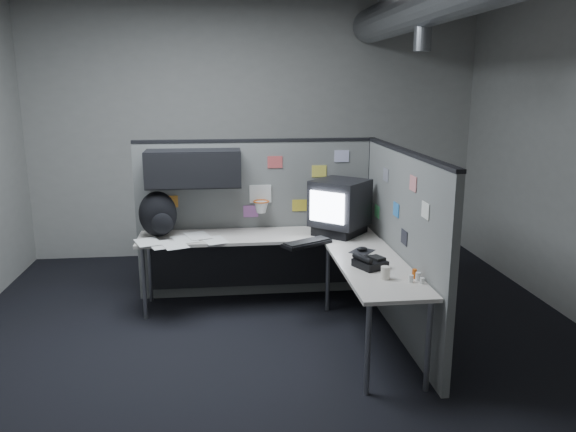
{
  "coord_description": "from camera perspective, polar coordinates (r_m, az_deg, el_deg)",
  "views": [
    {
      "loc": [
        -0.41,
        -4.31,
        2.16
      ],
      "look_at": [
        0.13,
        0.35,
        1.06
      ],
      "focal_mm": 35.0,
      "sensor_mm": 36.0,
      "label": 1
    }
  ],
  "objects": [
    {
      "name": "room",
      "position": [
        4.42,
        6.21,
        12.32
      ],
      "size": [
        5.62,
        5.62,
        3.22
      ],
      "color": "black",
      "rests_on": "ground"
    },
    {
      "name": "partition_back",
      "position": [
        5.66,
        -4.85,
        1.33
      ],
      "size": [
        2.44,
        0.42,
        1.63
      ],
      "color": "slate",
      "rests_on": "ground"
    },
    {
      "name": "partition_right",
      "position": [
        4.95,
        11.46,
        -2.75
      ],
      "size": [
        0.07,
        2.23,
        1.63
      ],
      "color": "slate",
      "rests_on": "ground"
    },
    {
      "name": "desk",
      "position": [
        5.27,
        -0.22,
        -3.83
      ],
      "size": [
        2.31,
        2.11,
        0.73
      ],
      "color": "beige",
      "rests_on": "ground"
    },
    {
      "name": "monitor",
      "position": [
        5.47,
        5.29,
        0.97
      ],
      "size": [
        0.66,
        0.66,
        0.53
      ],
      "rotation": [
        0.0,
        0.0,
        0.07
      ],
      "color": "black",
      "rests_on": "desk"
    },
    {
      "name": "keyboard",
      "position": [
        5.12,
        1.93,
        -2.75
      ],
      "size": [
        0.49,
        0.38,
        0.04
      ],
      "rotation": [
        0.0,
        0.0,
        -0.27
      ],
      "color": "black",
      "rests_on": "desk"
    },
    {
      "name": "mouse",
      "position": [
        4.97,
        7.54,
        -3.44
      ],
      "size": [
        0.26,
        0.26,
        0.04
      ],
      "rotation": [
        0.0,
        0.0,
        0.1
      ],
      "color": "black",
      "rests_on": "desk"
    },
    {
      "name": "phone",
      "position": [
        4.55,
        8.28,
        -4.71
      ],
      "size": [
        0.28,
        0.29,
        0.11
      ],
      "rotation": [
        0.0,
        0.0,
        0.28
      ],
      "color": "black",
      "rests_on": "desk"
    },
    {
      "name": "bottles",
      "position": [
        4.32,
        12.87,
        -6.04
      ],
      "size": [
        0.11,
        0.16,
        0.07
      ],
      "rotation": [
        0.0,
        0.0,
        -0.31
      ],
      "color": "silver",
      "rests_on": "desk"
    },
    {
      "name": "cup",
      "position": [
        4.3,
        9.87,
        -5.71
      ],
      "size": [
        0.08,
        0.08,
        0.1
      ],
      "primitive_type": "cylinder",
      "rotation": [
        0.0,
        0.0,
        -0.09
      ],
      "color": "silver",
      "rests_on": "desk"
    },
    {
      "name": "papers",
      "position": [
        5.31,
        -10.86,
        -2.52
      ],
      "size": [
        0.9,
        0.66,
        0.02
      ],
      "rotation": [
        0.0,
        0.0,
        0.35
      ],
      "color": "white",
      "rests_on": "desk"
    },
    {
      "name": "backpack",
      "position": [
        5.49,
        -13.04,
        0.1
      ],
      "size": [
        0.36,
        0.33,
        0.44
      ],
      "rotation": [
        0.0,
        0.0,
        0.02
      ],
      "color": "black",
      "rests_on": "desk"
    }
  ]
}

